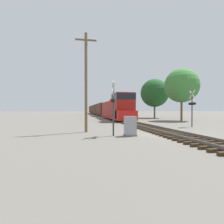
{
  "coord_description": "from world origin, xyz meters",
  "views": [
    {
      "loc": [
        -6.99,
        -12.57,
        1.93
      ],
      "look_at": [
        -3.4,
        6.41,
        1.67
      ],
      "focal_mm": 28.0,
      "sensor_mm": 36.0,
      "label": 1
    }
  ],
  "objects": [
    {
      "name": "ground_plane",
      "position": [
        0.0,
        0.0,
        0.0
      ],
      "size": [
        400.0,
        400.0,
        0.0
      ],
      "primitive_type": "plane",
      "color": "#666059"
    },
    {
      "name": "tree_mid_background",
      "position": [
        10.3,
        25.47,
        5.8
      ],
      "size": [
        6.5,
        6.5,
        9.06
      ],
      "color": "brown",
      "rests_on": "ground"
    },
    {
      "name": "rail_track_bed",
      "position": [
        0.0,
        -0.0,
        0.14
      ],
      "size": [
        2.6,
        160.0,
        0.31
      ],
      "color": "#382819",
      "rests_on": "ground"
    },
    {
      "name": "tree_far_right",
      "position": [
        10.56,
        15.01,
        6.11
      ],
      "size": [
        5.9,
        5.9,
        9.07
      ],
      "color": "brown",
      "rests_on": "ground"
    },
    {
      "name": "utility_pole",
      "position": [
        -6.39,
        2.51,
        4.41
      ],
      "size": [
        1.8,
        0.25,
        8.47
      ],
      "color": "brown",
      "rests_on": "ground"
    },
    {
      "name": "crossing_signal_near",
      "position": [
        -4.54,
        -0.03,
        2.44
      ],
      "size": [
        0.56,
        1.01,
        4.07
      ],
      "rotation": [
        0.0,
        0.0,
        -1.87
      ],
      "color": "#333333",
      "rests_on": "ground"
    },
    {
      "name": "freight_train",
      "position": [
        0.0,
        48.95,
        1.99
      ],
      "size": [
        3.07,
        76.11,
        4.57
      ],
      "color": "maroon",
      "rests_on": "ground"
    },
    {
      "name": "crossing_signal_far",
      "position": [
        5.39,
        4.82,
        2.44
      ],
      "size": [
        0.37,
        1.01,
        4.09
      ],
      "rotation": [
        0.0,
        0.0,
        1.62
      ],
      "color": "#333333",
      "rests_on": "ground"
    },
    {
      "name": "relay_cabinet",
      "position": [
        -3.31,
        -0.31,
        0.71
      ],
      "size": [
        0.9,
        0.63,
        1.45
      ],
      "color": "slate",
      "rests_on": "ground"
    }
  ]
}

